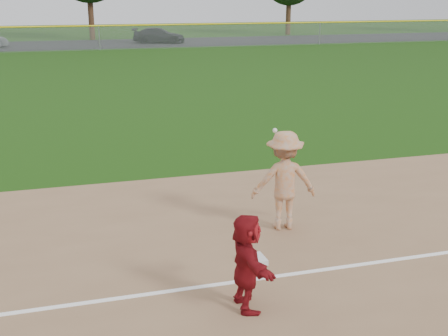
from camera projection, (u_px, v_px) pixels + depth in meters
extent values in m
plane|color=#193E0C|center=(246.00, 259.00, 10.27)|extent=(160.00, 160.00, 0.00)
cube|color=white|center=(260.00, 278.00, 9.53)|extent=(60.00, 0.10, 0.01)
cube|color=black|center=(96.00, 44.00, 52.52)|extent=(120.00, 10.00, 0.01)
cube|color=silver|center=(254.00, 260.00, 10.10)|extent=(0.43, 0.43, 0.09)
imported|color=maroon|center=(247.00, 262.00, 8.45)|extent=(0.47, 1.44, 1.54)
imported|color=black|center=(159.00, 35.00, 53.28)|extent=(5.26, 3.28, 1.42)
imported|color=#9C9B9E|center=(284.00, 181.00, 11.32)|extent=(1.42, 0.95, 2.04)
sphere|color=white|center=(275.00, 130.00, 10.45)|extent=(0.09, 0.09, 0.09)
plane|color=#999EA0|center=(99.00, 38.00, 46.71)|extent=(110.00, 0.00, 110.00)
cylinder|color=yellow|center=(99.00, 26.00, 46.41)|extent=(110.00, 0.12, 0.12)
cylinder|color=gray|center=(99.00, 38.00, 46.71)|extent=(0.08, 0.08, 2.00)
cylinder|color=gray|center=(320.00, 33.00, 51.87)|extent=(0.08, 0.08, 2.00)
cylinder|color=#3A2315|center=(91.00, 19.00, 56.96)|extent=(0.56, 0.56, 4.10)
cylinder|color=#3B2615|center=(288.00, 18.00, 63.89)|extent=(0.56, 0.56, 3.64)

